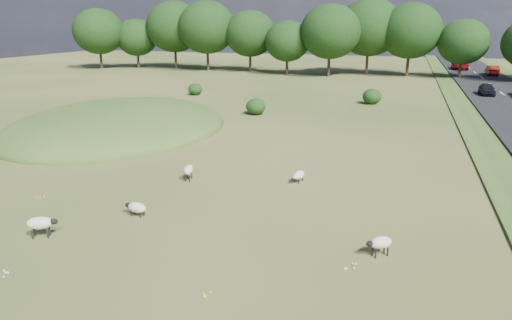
# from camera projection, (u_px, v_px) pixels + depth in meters

# --- Properties ---
(ground) EXTENTS (160.00, 160.00, 0.00)m
(ground) POSITION_uv_depth(u_px,v_px,m) (290.00, 118.00, 39.90)
(ground) COLOR #2E4D18
(ground) RESTS_ON ground
(mound) EXTENTS (16.00, 20.00, 4.00)m
(mound) POSITION_uv_depth(u_px,v_px,m) (119.00, 128.00, 36.16)
(mound) COLOR #33561E
(mound) RESTS_ON ground
(treeline) EXTENTS (96.28, 14.66, 11.70)m
(treeline) POSITION_uv_depth(u_px,v_px,m) (339.00, 32.00, 70.57)
(treeline) COLOR black
(treeline) RESTS_ON ground
(shrubs) EXTENTS (21.63, 10.78, 1.56)m
(shrubs) POSITION_uv_depth(u_px,v_px,m) (286.00, 97.00, 46.34)
(shrubs) COLOR black
(shrubs) RESTS_ON ground
(sheep_1) EXTENTS (1.22, 0.89, 0.85)m
(sheep_1) POSITION_uv_depth(u_px,v_px,m) (41.00, 223.00, 17.74)
(sheep_1) COLOR beige
(sheep_1) RESTS_ON ground
(sheep_2) EXTENTS (0.67, 1.14, 0.79)m
(sheep_2) POSITION_uv_depth(u_px,v_px,m) (188.00, 170.00, 24.26)
(sheep_2) COLOR beige
(sheep_2) RESTS_ON ground
(sheep_3) EXTENTS (1.02, 0.88, 0.75)m
(sheep_3) POSITION_uv_depth(u_px,v_px,m) (380.00, 243.00, 16.33)
(sheep_3) COLOR beige
(sheep_3) RESTS_ON ground
(sheep_4) EXTENTS (1.11, 0.59, 0.62)m
(sheep_4) POSITION_uv_depth(u_px,v_px,m) (136.00, 207.00, 19.76)
(sheep_4) COLOR beige
(sheep_4) RESTS_ON ground
(sheep_5) EXTENTS (0.67, 1.11, 0.61)m
(sheep_5) POSITION_uv_depth(u_px,v_px,m) (299.00, 175.00, 23.95)
(sheep_5) COLOR beige
(sheep_5) RESTS_ON ground
(car_0) EXTENTS (1.72, 4.24, 1.23)m
(car_0) POSITION_uv_depth(u_px,v_px,m) (471.00, 58.00, 94.60)
(car_0) COLOR #B2B3BA
(car_0) RESTS_ON road
(car_1) EXTENTS (1.52, 4.36, 1.44)m
(car_1) POSITION_uv_depth(u_px,v_px,m) (492.00, 70.00, 70.00)
(car_1) COLOR maroon
(car_1) RESTS_ON road
(car_5) EXTENTS (2.47, 5.36, 1.49)m
(car_5) POSITION_uv_depth(u_px,v_px,m) (460.00, 65.00, 78.30)
(car_5) COLOR maroon
(car_5) RESTS_ON road
(car_6) EXTENTS (1.51, 3.74, 1.28)m
(car_6) POSITION_uv_depth(u_px,v_px,m) (487.00, 89.00, 51.05)
(car_6) COLOR black
(car_6) RESTS_ON road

